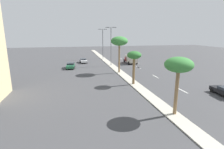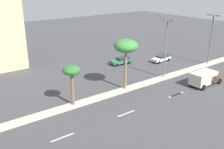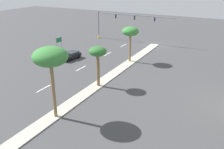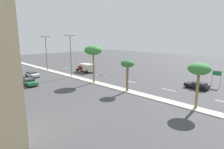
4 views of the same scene
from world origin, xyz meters
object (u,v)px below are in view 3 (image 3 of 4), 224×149
object	(u,v)px
directional_road_sign	(59,42)
palm_tree_rear	(50,58)
palm_tree_inboard	(130,32)
sedan_black_leading	(71,55)
traffic_signal_gantry	(118,21)
palm_tree_outboard	(98,53)

from	to	relation	value
directional_road_sign	palm_tree_rear	xyz separation A→B (m)	(-15.25, 19.73, 4.58)
palm_tree_inboard	palm_tree_rear	distance (m)	21.51
palm_tree_inboard	palm_tree_rear	size ratio (longest dim) A/B	0.79
sedan_black_leading	palm_tree_rear	bearing A→B (deg)	121.86
sedan_black_leading	palm_tree_inboard	bearing A→B (deg)	-160.24
traffic_signal_gantry	sedan_black_leading	bearing A→B (deg)	85.38
directional_road_sign	sedan_black_leading	xyz separation A→B (m)	(-4.25, 2.03, -1.62)
palm_tree_rear	palm_tree_inboard	bearing A→B (deg)	-88.50
palm_tree_rear	directional_road_sign	bearing A→B (deg)	-52.31
traffic_signal_gantry	sedan_black_leading	world-z (taller)	traffic_signal_gantry
directional_road_sign	sedan_black_leading	distance (m)	4.98
palm_tree_outboard	palm_tree_rear	distance (m)	9.64
palm_tree_inboard	palm_tree_rear	xyz separation A→B (m)	(-0.56, 21.45, 1.49)
traffic_signal_gantry	palm_tree_outboard	world-z (taller)	traffic_signal_gantry
directional_road_sign	palm_tree_inboard	distance (m)	15.11
palm_tree_inboard	palm_tree_outboard	bearing A→B (deg)	92.37
traffic_signal_gantry	palm_tree_rear	size ratio (longest dim) A/B	2.44
palm_tree_inboard	sedan_black_leading	distance (m)	12.06
palm_tree_outboard	palm_tree_rear	bearing A→B (deg)	90.38
traffic_signal_gantry	palm_tree_inboard	xyz separation A→B (m)	(-9.05, 13.42, 0.89)
sedan_black_leading	traffic_signal_gantry	bearing A→B (deg)	-94.62
directional_road_sign	palm_tree_rear	world-z (taller)	palm_tree_rear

